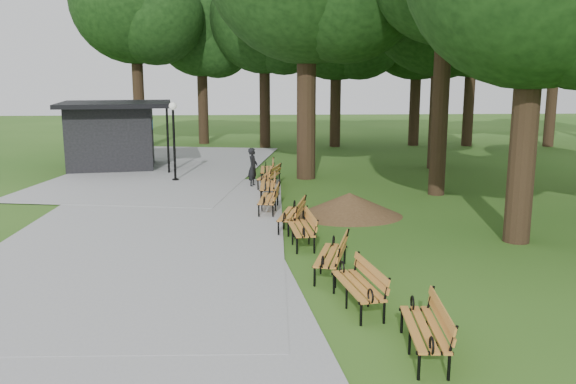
{
  "coord_description": "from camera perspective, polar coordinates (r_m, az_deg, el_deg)",
  "views": [
    {
      "loc": [
        -0.86,
        -14.06,
        4.48
      ],
      "look_at": [
        0.1,
        2.79,
        1.1
      ],
      "focal_mm": 37.59,
      "sensor_mm": 36.0,
      "label": 1
    }
  ],
  "objects": [
    {
      "name": "bench_7",
      "position": [
        23.7,
        -1.82,
        1.5
      ],
      "size": [
        1.14,
        2.0,
        0.88
      ],
      "primitive_type": null,
      "rotation": [
        0.0,
        0.0,
        -1.85
      ],
      "color": "#C3762D",
      "rests_on": "ground"
    },
    {
      "name": "bench_1",
      "position": [
        11.78,
        6.61,
        -8.82
      ],
      "size": [
        0.95,
        1.98,
        0.88
      ],
      "primitive_type": null,
      "rotation": [
        0.0,
        0.0,
        -1.4
      ],
      "color": "#C3762D",
      "rests_on": "ground"
    },
    {
      "name": "bench_3",
      "position": [
        15.84,
        1.21,
        -3.46
      ],
      "size": [
        0.78,
        1.94,
        0.88
      ],
      "primitive_type": null,
      "rotation": [
        0.0,
        0.0,
        -1.5
      ],
      "color": "#C3762D",
      "rests_on": "ground"
    },
    {
      "name": "lamp_post",
      "position": [
        25.22,
        -10.78,
        6.25
      ],
      "size": [
        0.32,
        0.32,
        3.26
      ],
      "color": "black",
      "rests_on": "ground"
    },
    {
      "name": "bench_0",
      "position": [
        10.11,
        12.74,
        -12.53
      ],
      "size": [
        0.8,
        1.95,
        0.88
      ],
      "primitive_type": null,
      "rotation": [
        0.0,
        0.0,
        -1.66
      ],
      "color": "#C3762D",
      "rests_on": "ground"
    },
    {
      "name": "bench_8",
      "position": [
        25.28,
        -2.02,
        2.12
      ],
      "size": [
        0.69,
        1.92,
        0.88
      ],
      "primitive_type": null,
      "rotation": [
        0.0,
        0.0,
        -1.6
      ],
      "color": "#C3762D",
      "rests_on": "ground"
    },
    {
      "name": "bench_5",
      "position": [
        19.49,
        -1.86,
        -0.65
      ],
      "size": [
        0.88,
        1.97,
        0.88
      ],
      "primitive_type": null,
      "rotation": [
        0.0,
        0.0,
        -1.7
      ],
      "color": "#C3762D",
      "rests_on": "ground"
    },
    {
      "name": "bench_4",
      "position": [
        17.37,
        0.32,
        -2.13
      ],
      "size": [
        1.07,
        2.0,
        0.88
      ],
      "primitive_type": null,
      "rotation": [
        0.0,
        0.0,
        -1.81
      ],
      "color": "#C3762D",
      "rests_on": "ground"
    },
    {
      "name": "bench_2",
      "position": [
        13.56,
        4.05,
        -6.04
      ],
      "size": [
        1.12,
        2.0,
        0.88
      ],
      "primitive_type": null,
      "rotation": [
        0.0,
        0.0,
        -1.84
      ],
      "color": "#C3762D",
      "rests_on": "ground"
    },
    {
      "name": "bench_6",
      "position": [
        21.74,
        -1.95,
        0.6
      ],
      "size": [
        0.71,
        1.92,
        0.88
      ],
      "primitive_type": null,
      "rotation": [
        0.0,
        0.0,
        -1.61
      ],
      "color": "#C3762D",
      "rests_on": "ground"
    },
    {
      "name": "tree_backdrop",
      "position": [
        37.97,
        9.02,
        16.29
      ],
      "size": [
        36.2,
        9.92,
        15.72
      ],
      "primitive_type": null,
      "color": "black",
      "rests_on": "ground"
    },
    {
      "name": "path",
      "position": [
        17.91,
        -13.27,
        -3.37
      ],
      "size": [
        12.0,
        38.0,
        0.06
      ],
      "primitive_type": "cube",
      "color": "#98989B",
      "rests_on": "ground"
    },
    {
      "name": "dirt_mound",
      "position": [
        19.08,
        5.82,
        -1.17
      ],
      "size": [
        2.83,
        2.83,
        0.74
      ],
      "primitive_type": "cone",
      "color": "#47301C",
      "rests_on": "ground"
    },
    {
      "name": "person",
      "position": [
        23.81,
        -3.34,
        2.34
      ],
      "size": [
        0.51,
        0.64,
        1.54
      ],
      "primitive_type": "imported",
      "rotation": [
        0.0,
        0.0,
        1.29
      ],
      "color": "black",
      "rests_on": "ground"
    },
    {
      "name": "ground",
      "position": [
        14.79,
        0.24,
        -6.32
      ],
      "size": [
        100.0,
        100.0,
        0.0
      ],
      "primitive_type": "plane",
      "color": "#2B5618",
      "rests_on": "ground"
    },
    {
      "name": "lawn_tree_4",
      "position": [
        29.12,
        14.46,
        17.17
      ],
      "size": [
        6.87,
        6.87,
        11.1
      ],
      "color": "black",
      "rests_on": "ground"
    },
    {
      "name": "kiosk",
      "position": [
        29.49,
        -16.37,
        5.17
      ],
      "size": [
        5.52,
        4.97,
        3.11
      ],
      "primitive_type": null,
      "rotation": [
        0.0,
        0.0,
        0.14
      ],
      "color": "black",
      "rests_on": "ground"
    }
  ]
}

